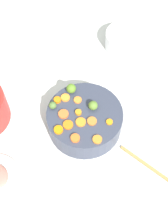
# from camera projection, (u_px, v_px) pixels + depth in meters

# --- Properties ---
(tabletop) EXTENTS (2.40, 2.40, 0.02)m
(tabletop) POSITION_uv_depth(u_px,v_px,m) (85.00, 129.00, 1.23)
(tabletop) COLOR silver
(tabletop) RESTS_ON ground
(serving_bowl_carrots) EXTENTS (0.29, 0.29, 0.10)m
(serving_bowl_carrots) POSITION_uv_depth(u_px,v_px,m) (84.00, 120.00, 1.18)
(serving_bowl_carrots) COLOR #353A4C
(serving_bowl_carrots) RESTS_ON tabletop
(carrot_slice_0) EXTENTS (0.06, 0.06, 0.01)m
(carrot_slice_0) POSITION_uv_depth(u_px,v_px,m) (63.00, 113.00, 1.14)
(carrot_slice_0) COLOR orange
(carrot_slice_0) RESTS_ON serving_bowl_carrots
(carrot_slice_1) EXTENTS (0.04, 0.04, 0.01)m
(carrot_slice_1) POSITION_uv_depth(u_px,v_px,m) (65.00, 98.00, 1.18)
(carrot_slice_1) COLOR orange
(carrot_slice_1) RESTS_ON serving_bowl_carrots
(carrot_slice_2) EXTENTS (0.04, 0.04, 0.01)m
(carrot_slice_2) POSITION_uv_depth(u_px,v_px,m) (57.00, 100.00, 1.17)
(carrot_slice_2) COLOR orange
(carrot_slice_2) RESTS_ON serving_bowl_carrots
(carrot_slice_3) EXTENTS (0.05, 0.05, 0.01)m
(carrot_slice_3) POSITION_uv_depth(u_px,v_px,m) (81.00, 122.00, 1.12)
(carrot_slice_3) COLOR orange
(carrot_slice_3) RESTS_ON serving_bowl_carrots
(carrot_slice_4) EXTENTS (0.05, 0.05, 0.01)m
(carrot_slice_4) POSITION_uv_depth(u_px,v_px,m) (97.00, 139.00, 1.08)
(carrot_slice_4) COLOR orange
(carrot_slice_4) RESTS_ON serving_bowl_carrots
(carrot_slice_5) EXTENTS (0.05, 0.05, 0.01)m
(carrot_slice_5) POSITION_uv_depth(u_px,v_px,m) (92.00, 121.00, 1.12)
(carrot_slice_5) COLOR orange
(carrot_slice_5) RESTS_ON serving_bowl_carrots
(carrot_slice_6) EXTENTS (0.04, 0.04, 0.01)m
(carrot_slice_6) POSITION_uv_depth(u_px,v_px,m) (109.00, 122.00, 1.12)
(carrot_slice_6) COLOR orange
(carrot_slice_6) RESTS_ON serving_bowl_carrots
(carrot_slice_7) EXTENTS (0.04, 0.04, 0.01)m
(carrot_slice_7) POSITION_uv_depth(u_px,v_px,m) (58.00, 130.00, 1.10)
(carrot_slice_7) COLOR orange
(carrot_slice_7) RESTS_ON serving_bowl_carrots
(carrot_slice_8) EXTENTS (0.03, 0.03, 0.01)m
(carrot_slice_8) POSITION_uv_depth(u_px,v_px,m) (78.00, 100.00, 1.17)
(carrot_slice_8) COLOR orange
(carrot_slice_8) RESTS_ON serving_bowl_carrots
(carrot_slice_9) EXTENTS (0.04, 0.04, 0.01)m
(carrot_slice_9) POSITION_uv_depth(u_px,v_px,m) (75.00, 138.00, 1.08)
(carrot_slice_9) COLOR orange
(carrot_slice_9) RESTS_ON serving_bowl_carrots
(carrot_slice_10) EXTENTS (0.05, 0.05, 0.01)m
(carrot_slice_10) POSITION_uv_depth(u_px,v_px,m) (68.00, 125.00, 1.11)
(carrot_slice_10) COLOR orange
(carrot_slice_10) RESTS_ON serving_bowl_carrots
(carrot_slice_11) EXTENTS (0.03, 0.03, 0.01)m
(carrot_slice_11) POSITION_uv_depth(u_px,v_px,m) (78.00, 112.00, 1.14)
(carrot_slice_11) COLOR orange
(carrot_slice_11) RESTS_ON serving_bowl_carrots
(brussels_sprout_0) EXTENTS (0.04, 0.04, 0.04)m
(brussels_sprout_0) POSITION_uv_depth(u_px,v_px,m) (93.00, 105.00, 1.14)
(brussels_sprout_0) COLOR #597D2D
(brussels_sprout_0) RESTS_ON serving_bowl_carrots
(brussels_sprout_1) EXTENTS (0.03, 0.03, 0.03)m
(brussels_sprout_1) POSITION_uv_depth(u_px,v_px,m) (53.00, 105.00, 1.14)
(brussels_sprout_1) COLOR #4E6F34
(brussels_sprout_1) RESTS_ON serving_bowl_carrots
(brussels_sprout_2) EXTENTS (0.04, 0.04, 0.04)m
(brussels_sprout_2) POSITION_uv_depth(u_px,v_px,m) (71.00, 88.00, 1.18)
(brussels_sprout_2) COLOR #578126
(brussels_sprout_2) RESTS_ON serving_bowl_carrots
(casserole_dish) EXTENTS (0.19, 0.19, 0.08)m
(casserole_dish) POSITION_uv_depth(u_px,v_px,m) (125.00, 40.00, 1.43)
(casserole_dish) COLOR white
(casserole_dish) RESTS_ON tabletop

